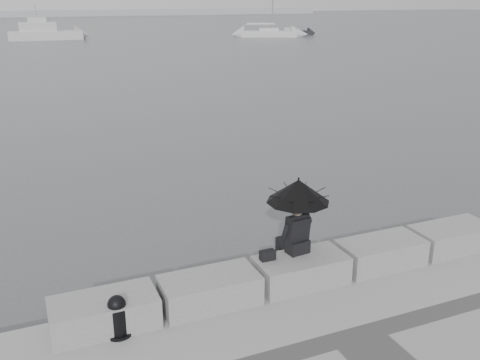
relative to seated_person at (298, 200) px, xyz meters
name	(u,v)px	position (x,y,z in m)	size (l,w,h in m)	color
ground	(288,295)	(-0.03, 0.21, -1.99)	(360.00, 360.00, 0.00)	#484A4D
stone_block_far_left	(104,313)	(-3.43, -0.24, -1.24)	(1.60, 0.80, 0.50)	slate
stone_block_left	(210,290)	(-1.73, -0.24, -1.24)	(1.60, 0.80, 0.50)	slate
stone_block_centre	(301,270)	(-0.03, -0.24, -1.24)	(1.60, 0.80, 0.50)	slate
stone_block_right	(381,253)	(1.67, -0.24, -1.24)	(1.60, 0.80, 0.50)	slate
stone_block_far_right	(451,238)	(3.37, -0.24, -1.24)	(1.60, 0.80, 0.50)	slate
seated_person	(298,200)	(0.00, 0.00, 0.00)	(1.10, 1.10, 1.39)	black
bag	(267,255)	(-0.61, -0.08, -0.90)	(0.26, 0.15, 0.17)	black
mooring_bollard	(118,318)	(-3.27, -0.50, -1.21)	(0.41, 0.41, 0.65)	black
sailboat_right	(269,33)	(29.25, 60.99, -1.46)	(7.90, 5.11, 12.90)	silver
motor_cruiser	(46,33)	(0.60, 67.39, -1.10)	(9.06, 3.08, 4.50)	silver
small_motorboat	(294,33)	(34.38, 63.21, -1.67)	(5.56, 3.01, 1.10)	black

